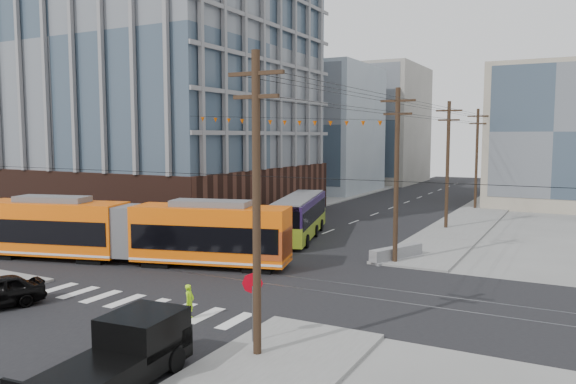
# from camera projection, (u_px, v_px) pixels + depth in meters

# --- Properties ---
(ground) EXTENTS (160.00, 160.00, 0.00)m
(ground) POSITION_uv_depth(u_px,v_px,m) (177.00, 288.00, 29.67)
(ground) COLOR slate
(office_building) EXTENTS (30.00, 25.00, 28.60)m
(office_building) POSITION_uv_depth(u_px,v_px,m) (148.00, 76.00, 58.68)
(office_building) COLOR #381E16
(office_building) RESTS_ON ground
(bg_bldg_nw_near) EXTENTS (18.00, 16.00, 18.00)m
(bg_bldg_nw_near) POSITION_uv_depth(u_px,v_px,m) (309.00, 130.00, 82.47)
(bg_bldg_nw_near) COLOR #8C99A5
(bg_bldg_nw_near) RESTS_ON ground
(bg_bldg_ne_near) EXTENTS (14.00, 14.00, 16.00)m
(bg_bldg_ne_near) POSITION_uv_depth(u_px,v_px,m) (556.00, 136.00, 63.83)
(bg_bldg_ne_near) COLOR gray
(bg_bldg_ne_near) RESTS_ON ground
(bg_bldg_nw_far) EXTENTS (16.00, 18.00, 20.00)m
(bg_bldg_nw_far) POSITION_uv_depth(u_px,v_px,m) (374.00, 125.00, 98.63)
(bg_bldg_nw_far) COLOR gray
(bg_bldg_nw_far) RESTS_ON ground
(utility_pole_near) EXTENTS (0.30, 0.30, 11.00)m
(utility_pole_near) POSITION_uv_depth(u_px,v_px,m) (257.00, 208.00, 19.92)
(utility_pole_near) COLOR black
(utility_pole_near) RESTS_ON ground
(utility_pole_far) EXTENTS (0.30, 0.30, 11.00)m
(utility_pole_far) POSITION_uv_depth(u_px,v_px,m) (495.00, 155.00, 74.59)
(utility_pole_far) COLOR black
(utility_pole_far) RESTS_ON ground
(streetcar) EXTENTS (20.62, 8.14, 3.97)m
(streetcar) POSITION_uv_depth(u_px,v_px,m) (130.00, 232.00, 35.61)
(streetcar) COLOR #F45E08
(streetcar) RESTS_ON ground
(city_bus) EXTENTS (5.81, 12.17, 3.38)m
(city_bus) POSITION_uv_depth(u_px,v_px,m) (299.00, 217.00, 44.37)
(city_bus) COLOR #251540
(city_bus) RESTS_ON ground
(pickup_truck) EXTENTS (2.70, 6.28, 2.07)m
(pickup_truck) POSITION_uv_depth(u_px,v_px,m) (110.00, 361.00, 17.52)
(pickup_truck) COLOR black
(pickup_truck) RESTS_ON ground
(parked_car_silver) EXTENTS (3.03, 5.14, 1.60)m
(parked_car_silver) POSITION_uv_depth(u_px,v_px,m) (239.00, 224.00, 46.19)
(parked_car_silver) COLOR #9399A2
(parked_car_silver) RESTS_ON ground
(parked_car_white) EXTENTS (3.21, 5.11, 1.38)m
(parked_car_white) POSITION_uv_depth(u_px,v_px,m) (254.00, 223.00, 47.38)
(parked_car_white) COLOR silver
(parked_car_white) RESTS_ON ground
(parked_car_grey) EXTENTS (3.29, 5.27, 1.36)m
(parked_car_grey) POSITION_uv_depth(u_px,v_px,m) (296.00, 212.00, 54.74)
(parked_car_grey) COLOR #4F5051
(parked_car_grey) RESTS_ON ground
(pedestrian) EXTENTS (0.45, 0.61, 1.54)m
(pedestrian) POSITION_uv_depth(u_px,v_px,m) (189.00, 302.00, 24.69)
(pedestrian) COLOR #AAF314
(pedestrian) RESTS_ON ground
(stop_sign) EXTENTS (1.07, 1.07, 2.65)m
(stop_sign) POSITION_uv_depth(u_px,v_px,m) (253.00, 312.00, 21.51)
(stop_sign) COLOR #AB000E
(stop_sign) RESTS_ON ground
(jersey_barrier) EXTENTS (2.71, 4.48, 0.89)m
(jersey_barrier) POSITION_uv_depth(u_px,v_px,m) (396.00, 254.00, 36.36)
(jersey_barrier) COLOR slate
(jersey_barrier) RESTS_ON ground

